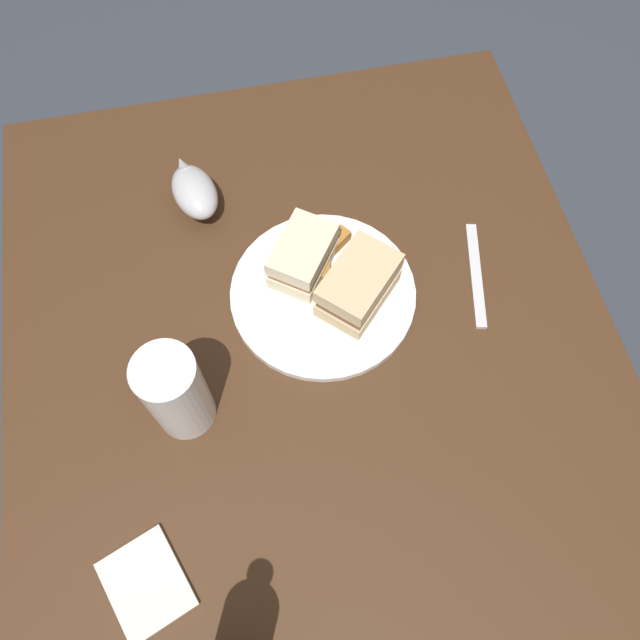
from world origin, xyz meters
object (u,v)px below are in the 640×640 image
(pint_glass, at_px, (177,395))
(gravy_boat, at_px, (194,191))
(sandwich_half_right, at_px, (303,256))
(napkin, at_px, (146,584))
(plate, at_px, (323,294))
(fork, at_px, (476,275))
(sandwich_half_left, at_px, (358,285))

(pint_glass, relative_size, gravy_boat, 1.27)
(sandwich_half_right, bearing_deg, napkin, -34.78)
(plate, height_order, pint_glass, pint_glass)
(sandwich_half_right, height_order, fork, sandwich_half_right)
(sandwich_half_right, xyz_separation_m, fork, (0.06, 0.26, -0.04))
(pint_glass, bearing_deg, plate, 122.11)
(sandwich_half_right, xyz_separation_m, pint_glass, (0.19, -0.20, 0.02))
(fork, bearing_deg, pint_glass, 117.86)
(pint_glass, relative_size, napkin, 1.45)
(sandwich_half_right, distance_m, pint_glass, 0.28)
(plate, height_order, sandwich_half_left, sandwich_half_left)
(pint_glass, height_order, gravy_boat, pint_glass)
(plate, relative_size, pint_glass, 1.74)
(sandwich_half_right, relative_size, gravy_boat, 1.03)
(pint_glass, bearing_deg, sandwich_half_right, 132.80)
(gravy_boat, distance_m, fork, 0.46)
(plate, bearing_deg, napkin, -40.23)
(plate, distance_m, gravy_boat, 0.26)
(pint_glass, bearing_deg, fork, 105.27)
(fork, bearing_deg, napkin, 134.87)
(napkin, bearing_deg, sandwich_half_right, 145.22)
(plate, distance_m, napkin, 0.46)
(sandwich_half_left, height_order, sandwich_half_right, sandwich_half_left)
(plate, bearing_deg, sandwich_half_right, -157.09)
(gravy_boat, xyz_separation_m, napkin, (0.55, -0.13, -0.03))
(sandwich_half_right, bearing_deg, fork, 76.43)
(fork, bearing_deg, sandwich_half_left, 104.03)
(sandwich_half_left, relative_size, pint_glass, 0.88)
(plate, height_order, fork, plate)
(sandwich_half_left, bearing_deg, plate, -111.51)
(sandwich_half_left, height_order, napkin, sandwich_half_left)
(fork, bearing_deg, plate, 99.14)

